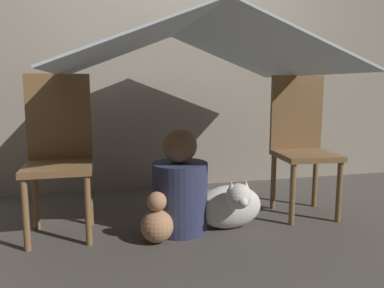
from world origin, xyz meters
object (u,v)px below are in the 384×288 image
object	(u,v)px
chair_left	(59,150)
person_front	(180,189)
dog	(231,205)
chair_right	(301,141)

from	to	relation	value
chair_left	person_front	world-z (taller)	chair_left
chair_left	dog	distance (m)	1.08
chair_right	chair_left	bearing A→B (deg)	-175.79
chair_right	dog	xyz separation A→B (m)	(-0.58, -0.21, -0.35)
chair_left	dog	size ratio (longest dim) A/B	2.32
person_front	dog	world-z (taller)	person_front
chair_left	person_front	bearing A→B (deg)	-11.69
chair_right	person_front	distance (m)	0.93
chair_left	chair_right	world-z (taller)	same
person_front	dog	xyz separation A→B (m)	(0.30, -0.06, -0.11)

